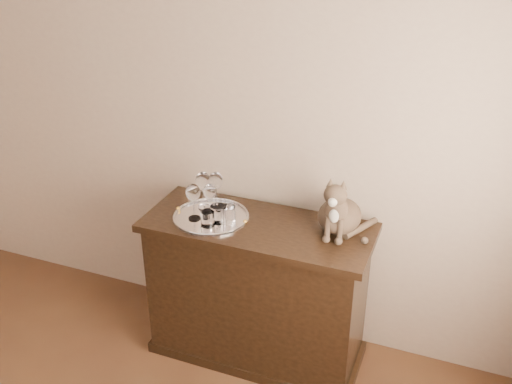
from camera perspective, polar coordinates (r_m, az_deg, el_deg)
wall_back at (r=3.25m, az=-7.83°, el=9.01°), size 4.00×0.10×2.70m
sideboard at (r=3.18m, az=0.15°, el=-9.88°), size 1.20×0.50×0.85m
tray at (r=3.01m, az=-4.52°, el=-2.55°), size 0.40×0.40×0.01m
wine_glass_a at (r=3.06m, az=-5.29°, el=0.20°), size 0.08×0.08×0.21m
wine_glass_b at (r=3.06m, az=-4.03°, el=0.24°), size 0.08×0.08×0.20m
wine_glass_c at (r=2.95m, az=-6.27°, el=-0.96°), size 0.08×0.08×0.20m
wine_glass_d at (r=2.99m, az=-4.61°, el=-0.77°), size 0.07×0.07×0.18m
tumbler_a at (r=2.94m, az=-3.78°, el=-2.20°), size 0.08×0.08×0.09m
tumbler_b at (r=2.91m, az=-4.87°, el=-2.65°), size 0.07×0.07×0.08m
tumbler_c at (r=2.94m, az=-2.83°, el=-2.22°), size 0.08×0.08×0.09m
cat at (r=2.85m, az=8.47°, el=-0.89°), size 0.33×0.31×0.33m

